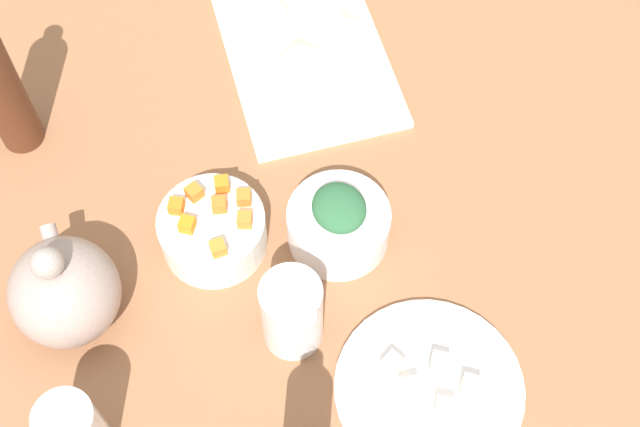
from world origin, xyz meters
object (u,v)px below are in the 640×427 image
Objects in this scene: plate_tofu at (429,389)px; teapot at (64,291)px; bowl_carrots at (213,231)px; drinking_glass_0 at (292,313)px; bottle_0 at (0,90)px; bowl_greens at (338,225)px; cutting_board at (306,54)px.

plate_tofu is 1.41× the size of teapot.
bowl_carrots is 16.79cm from drinking_glass_0.
bottle_0 reaches higher than bowl_carrots.
drinking_glass_0 is (-15.42, -5.83, 3.18)cm from bowl_carrots.
drinking_glass_0 is at bearing -146.25° from bottle_0.
teapot is (0.27, 34.75, 3.59)cm from bowl_greens.
bowl_carrots is (27.70, 18.99, 2.46)cm from plate_tofu.
cutting_board is 33.44cm from bowl_carrots.
bottle_0 is (29.22, 36.71, 7.78)cm from bowl_greens.
cutting_board is at bearing -88.73° from bottle_0.
bowl_greens is 0.82× the size of teapot.
teapot is (23.62, 38.14, 5.98)cm from plate_tofu.
drinking_glass_0 reaches higher than plate_tofu.
plate_tofu is 1.71× the size of bowl_greens.
teapot reaches higher than cutting_board.
bottle_0 is at bearing 3.86° from teapot.
drinking_glass_0 is (-11.34, -24.98, -0.34)cm from teapot.
bottle_0 is at bearing 33.75° from drinking_glass_0.
bottle_0 reaches higher than cutting_board.
teapot is 27.43cm from drinking_glass_0.
drinking_glass_0 reaches higher than bowl_greens.
drinking_glass_0 reaches higher than bowl_carrots.
bottle_0 is (24.87, 21.10, 7.71)cm from bowl_carrots.
drinking_glass_0 reaches higher than cutting_board.
plate_tofu is 45.26cm from teapot.
bowl_greens is at bearing 169.67° from cutting_board.
cutting_board is 50.50cm from teapot.
bottle_0 is at bearing 40.31° from bowl_carrots.
bowl_greens is 15.13cm from drinking_glass_0.
bowl_carrots is (-25.81, 21.10, 2.56)cm from cutting_board.
bowl_carrots reaches higher than cutting_board.
bottle_0 reaches higher than plate_tofu.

